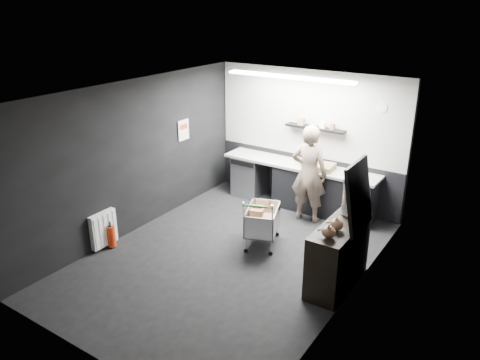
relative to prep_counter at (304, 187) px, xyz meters
The scene contains 22 objects.
floor 2.47m from the prep_counter, 93.20° to the right, with size 5.50×5.50×0.00m, color black.
ceiling 3.30m from the prep_counter, 93.20° to the right, with size 5.50×5.50×0.00m, color beige.
wall_back 0.96m from the prep_counter, 112.30° to the left, with size 5.50×5.50×0.00m, color black.
wall_front 5.25m from the prep_counter, 91.50° to the right, with size 5.50×5.50×0.00m, color black.
wall_left 3.35m from the prep_counter, 131.43° to the right, with size 5.50×5.50×0.00m, color black.
wall_right 3.18m from the prep_counter, 52.38° to the right, with size 5.50×5.50×0.00m, color black.
kitchen_wall_panel 1.43m from the prep_counter, 113.58° to the left, with size 3.95×0.02×1.70m, color beige.
dado_panel 0.34m from the prep_counter, 113.58° to the left, with size 3.95×0.02×1.00m, color black.
floating_shelf 1.18m from the prep_counter, 72.13° to the left, with size 1.20×0.22×0.04m, color black.
wall_clock 2.13m from the prep_counter, 13.36° to the left, with size 0.20×0.20×0.03m, color white.
poster 2.63m from the prep_counter, 152.11° to the right, with size 0.02×0.30×0.40m, color white.
poster_red_band 2.66m from the prep_counter, 152.05° to the right, with size 0.01×0.22×0.10m, color red.
radiator 3.92m from the prep_counter, 122.01° to the right, with size 0.10×0.50×0.60m, color white.
ceiling_strip 2.29m from the prep_counter, 103.37° to the right, with size 2.40×0.20×0.04m, color white.
prep_counter is the anchor object (origin of this frame).
person 0.71m from the prep_counter, 57.53° to the right, with size 0.68×0.44×1.86m, color #C0B098.
shopping_cart 1.75m from the prep_counter, 87.60° to the right, with size 0.76×1.00×0.92m.
sideboard 2.69m from the prep_counter, 53.01° to the right, with size 0.55×1.28×1.92m.
fire_extinguisher 3.81m from the prep_counter, 121.46° to the right, with size 0.14×0.14×0.46m.
cardboard_box 0.59m from the prep_counter, ahead, with size 0.56×0.42×0.11m, color olive.
pink_tub 0.59m from the prep_counter, ahead, with size 0.21×0.21×0.21m, color beige.
white_container 0.53m from the prep_counter, 156.39° to the right, with size 0.16×0.12×0.14m, color white.
Camera 1 is at (3.81, -5.45, 3.96)m, focal length 35.00 mm.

